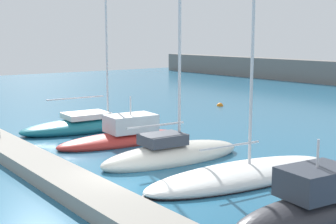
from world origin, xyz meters
name	(u,v)px	position (x,y,z in m)	size (l,w,h in m)	color
ground_plane	(128,188)	(0.00, 0.00, 0.00)	(120.00, 120.00, 0.00)	#236084
dock_pier	(83,191)	(0.00, -2.04, 0.30)	(30.22, 1.92, 0.60)	gray
sailboat_teal_nearest	(93,124)	(-11.95, 4.76, 0.36)	(3.71, 10.08, 15.04)	#19707F
motorboat_red_second	(124,136)	(-7.21, 4.27, 0.40)	(3.11, 8.05, 3.01)	#B72D28
sailboat_ivory_third	(172,153)	(-2.34, 4.04, 0.40)	(2.85, 8.00, 17.49)	silver
sailboat_white_fourth	(244,174)	(1.94, 4.68, 0.23)	(3.93, 10.19, 18.16)	white
motorboat_charcoal_fifth	(312,209)	(6.80, 2.85, 0.50)	(2.68, 6.67, 3.18)	#2D2D33
mooring_buoy_orange	(220,106)	(-14.65, 18.88, 0.00)	(0.58, 0.58, 0.58)	orange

